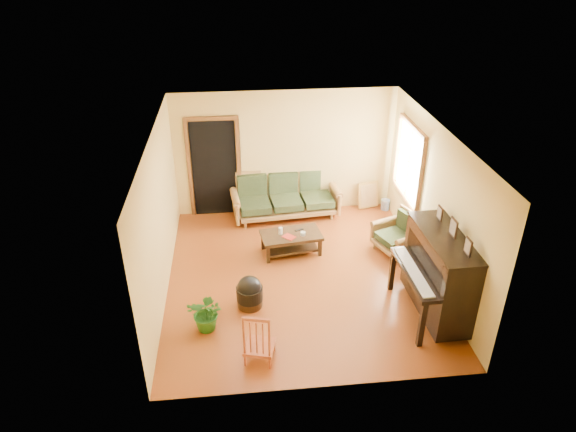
{
  "coord_description": "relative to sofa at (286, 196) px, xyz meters",
  "views": [
    {
      "loc": [
        -0.98,
        -7.25,
        5.24
      ],
      "look_at": [
        -0.18,
        0.2,
        1.1
      ],
      "focal_mm": 32.0,
      "sensor_mm": 36.0,
      "label": 1
    }
  ],
  "objects": [
    {
      "name": "piano",
      "position": [
        2.02,
        -3.37,
        0.23
      ],
      "size": [
        0.98,
        1.61,
        1.4
      ],
      "primitive_type": "cube",
      "rotation": [
        0.0,
        0.0,
        0.03
      ],
      "color": "black",
      "rests_on": "floor"
    },
    {
      "name": "window",
      "position": [
        2.22,
        -0.89,
        1.03
      ],
      "size": [
        0.12,
        1.36,
        1.46
      ],
      "primitive_type": "cube",
      "color": "white",
      "rests_on": "right_wall"
    },
    {
      "name": "glass_jar",
      "position": [
        0.16,
        -1.47,
        -0.04
      ],
      "size": [
        0.1,
        0.1,
        0.06
      ],
      "primitive_type": "cylinder",
      "rotation": [
        0.0,
        0.0,
        0.01
      ],
      "color": "silver",
      "rests_on": "coffee_table"
    },
    {
      "name": "book",
      "position": [
        -0.16,
        -1.59,
        -0.06
      ],
      "size": [
        0.27,
        0.28,
        0.02
      ],
      "primitive_type": "imported",
      "rotation": [
        0.0,
        0.0,
        0.77
      ],
      "color": "maroon",
      "rests_on": "coffee_table"
    },
    {
      "name": "sofa",
      "position": [
        0.0,
        0.0,
        0.0
      ],
      "size": [
        2.26,
        1.12,
        0.94
      ],
      "primitive_type": "cube",
      "rotation": [
        0.0,
        0.0,
        0.09
      ],
      "color": "brown",
      "rests_on": "floor"
    },
    {
      "name": "footstool",
      "position": [
        -0.88,
        -2.89,
        -0.27
      ],
      "size": [
        0.51,
        0.51,
        0.4
      ],
      "primitive_type": "cylinder",
      "rotation": [
        0.0,
        0.0,
        0.24
      ],
      "color": "black",
      "rests_on": "floor"
    },
    {
      "name": "floor",
      "position": [
        0.01,
        -2.19,
        -0.47
      ],
      "size": [
        5.0,
        5.0,
        0.0
      ],
      "primitive_type": "plane",
      "color": "#64290D",
      "rests_on": "ground"
    },
    {
      "name": "candle",
      "position": [
        -0.24,
        -1.38,
        -0.0
      ],
      "size": [
        0.08,
        0.08,
        0.13
      ],
      "primitive_type": "cylinder",
      "rotation": [
        0.0,
        0.0,
        0.1
      ],
      "color": "silver",
      "rests_on": "coffee_table"
    },
    {
      "name": "doorway",
      "position": [
        -1.44,
        0.29,
        0.56
      ],
      "size": [
        1.08,
        0.16,
        2.05
      ],
      "primitive_type": "cube",
      "color": "black",
      "rests_on": "floor"
    },
    {
      "name": "red_chair",
      "position": [
        -0.79,
        -4.07,
        -0.04
      ],
      "size": [
        0.5,
        0.52,
        0.86
      ],
      "primitive_type": "cube",
      "rotation": [
        0.0,
        0.0,
        -0.25
      ],
      "color": "maroon",
      "rests_on": "floor"
    },
    {
      "name": "ceramic_crock",
      "position": [
        2.16,
        0.07,
        -0.35
      ],
      "size": [
        0.19,
        0.19,
        0.23
      ],
      "primitive_type": "cylinder",
      "rotation": [
        0.0,
        0.0,
        0.08
      ],
      "color": "#355AA1",
      "rests_on": "floor"
    },
    {
      "name": "remote",
      "position": [
        0.11,
        -1.29,
        -0.06
      ],
      "size": [
        0.17,
        0.11,
        0.02
      ],
      "primitive_type": "cube",
      "rotation": [
        0.0,
        0.0,
        0.41
      ],
      "color": "black",
      "rests_on": "coffee_table"
    },
    {
      "name": "armchair",
      "position": [
        1.88,
        -1.58,
        -0.08
      ],
      "size": [
        0.98,
        1.0,
        0.78
      ],
      "primitive_type": "cube",
      "rotation": [
        0.0,
        0.0,
        0.38
      ],
      "color": "brown",
      "rests_on": "floor"
    },
    {
      "name": "potted_plant",
      "position": [
        -1.52,
        -3.38,
        -0.16
      ],
      "size": [
        0.69,
        0.65,
        0.61
      ],
      "primitive_type": "imported",
      "rotation": [
        0.0,
        0.0,
        -0.41
      ],
      "color": "#205819",
      "rests_on": "floor"
    },
    {
      "name": "leaning_frame",
      "position": [
        1.8,
        0.19,
        -0.16
      ],
      "size": [
        0.47,
        0.22,
        0.62
      ],
      "primitive_type": "cube",
      "rotation": [
        0.0,
        0.0,
        0.26
      ],
      "color": "#B48A3C",
      "rests_on": "floor"
    },
    {
      "name": "coffee_table",
      "position": [
        -0.05,
        -1.4,
        -0.27
      ],
      "size": [
        1.17,
        0.74,
        0.4
      ],
      "primitive_type": "cube",
      "rotation": [
        0.0,
        0.0,
        0.14
      ],
      "color": "black",
      "rests_on": "floor"
    }
  ]
}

